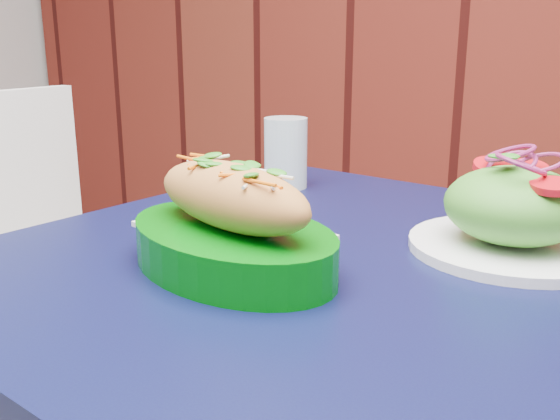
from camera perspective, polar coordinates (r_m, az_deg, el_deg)
The scene contains 5 objects.
cafe_table at distance 0.77m, azimuth 5.90°, elevation -10.44°, with size 0.86×0.86×0.75m.
chair_left at distance 1.34m, azimuth -20.69°, elevation -6.41°, with size 0.44×0.43×0.90m.
banh_mi_basket at distance 0.68m, azimuth -4.44°, elevation -1.45°, with size 0.31×0.24×0.13m.
salad_plate at distance 0.78m, azimuth 20.65°, elevation -0.20°, with size 0.24×0.24×0.12m.
water_glass at distance 1.06m, azimuth 0.52°, elevation 5.24°, with size 0.07×0.07×0.12m, color silver.
Camera 1 is at (0.25, 0.98, 1.00)m, focal length 40.00 mm.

